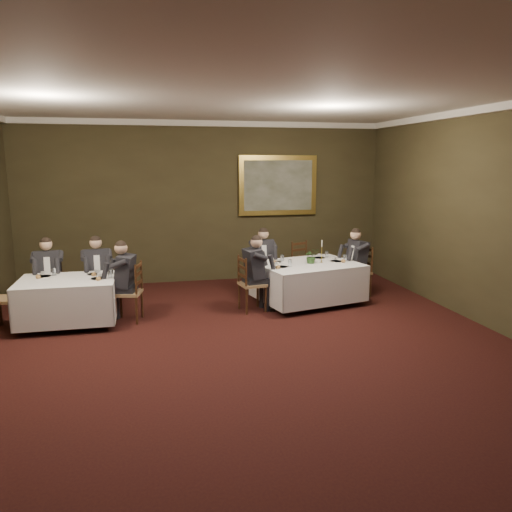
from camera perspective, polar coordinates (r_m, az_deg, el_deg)
name	(u,v)px	position (r m, az deg, el deg)	size (l,w,h in m)	color
ground	(255,367)	(6.66, -0.13, -12.52)	(10.00, 10.00, 0.00)	black
ceiling	(255,86)	(6.19, -0.15, 18.83)	(8.00, 10.00, 0.10)	silver
back_wall	(206,203)	(11.09, -5.76, 6.09)	(8.00, 0.10, 3.50)	#332D19
crown_molding	(255,92)	(6.18, -0.15, 18.28)	(8.00, 10.00, 0.12)	white
table_main	(308,280)	(9.44, 5.93, -2.71)	(2.11, 1.78, 0.67)	black
table_second	(68,298)	(8.69, -20.70, -4.52)	(1.53, 1.17, 0.67)	black
chair_main_backleft	(262,280)	(10.05, 0.69, -2.80)	(0.45, 0.43, 1.00)	olive
diner_main_backleft	(262,269)	(9.99, 0.71, -1.54)	(0.43, 0.49, 1.35)	black
chair_main_backright	(304,276)	(10.51, 5.52, -2.25)	(0.56, 0.55, 1.00)	olive
chair_main_endleft	(252,295)	(8.94, -0.49, -4.50)	(0.49, 0.50, 1.00)	olive
diner_main_endleft	(252,283)	(8.89, -0.43, -3.07)	(0.54, 0.47, 1.35)	black
chair_main_endright	(358,282)	(10.12, 11.56, -2.92)	(0.48, 0.50, 1.00)	olive
diner_main_endright	(358,271)	(10.07, 11.55, -1.66)	(0.54, 0.47, 1.35)	black
chair_sec_backleft	(51,297)	(9.55, -22.42, -4.35)	(0.47, 0.45, 1.00)	olive
diner_sec_backleft	(50,285)	(9.48, -22.52, -3.03)	(0.44, 0.51, 1.35)	black
chair_sec_backright	(99,294)	(9.43, -17.54, -4.20)	(0.48, 0.46, 1.00)	olive
diner_sec_backright	(98,282)	(9.37, -17.61, -2.87)	(0.45, 0.52, 1.35)	black
chair_sec_endright	(129,304)	(8.64, -14.29, -5.38)	(0.51, 0.52, 1.00)	olive
diner_sec_endright	(128,291)	(8.58, -14.43, -3.91)	(0.56, 0.50, 1.35)	black
chair_sec_endleft	(5,312)	(8.93, -26.77, -5.69)	(0.51, 0.52, 1.00)	olive
centerpiece	(311,255)	(9.36, 6.35, 0.06)	(0.27, 0.23, 0.30)	#2D5926
candlestick	(322,254)	(9.46, 7.51, 0.23)	(0.06, 0.06, 0.44)	gold
place_setting_table_main	(277,260)	(9.49, 2.46, -0.45)	(0.33, 0.31, 0.14)	white
place_setting_table_second	(47,274)	(9.00, -22.78, -1.89)	(0.33, 0.31, 0.14)	white
painting	(278,185)	(11.32, 2.52, 8.06)	(1.79, 0.09, 1.33)	#E0B952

